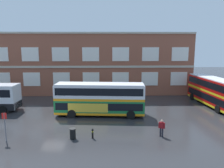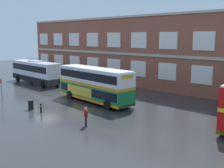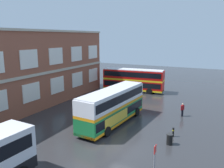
{
  "view_description": "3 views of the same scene",
  "coord_description": "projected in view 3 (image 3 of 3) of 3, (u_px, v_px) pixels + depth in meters",
  "views": [
    {
      "loc": [
        6.03,
        -23.88,
        8.88
      ],
      "look_at": [
        6.69,
        4.84,
        3.72
      ],
      "focal_mm": 35.8,
      "sensor_mm": 36.0,
      "label": 1
    },
    {
      "loc": [
        28.75,
        -18.54,
        7.7
      ],
      "look_at": [
        6.63,
        4.72,
        2.16
      ],
      "focal_mm": 44.06,
      "sensor_mm": 36.0,
      "label": 2
    },
    {
      "loc": [
        -17.52,
        -8.0,
        9.92
      ],
      "look_at": [
        7.12,
        4.36,
        4.23
      ],
      "focal_mm": 36.94,
      "sensor_mm": 36.0,
      "label": 3
    }
  ],
  "objects": [
    {
      "name": "ground_plane",
      "position": [
        101.0,
        144.0,
        21.73
      ],
      "size": [
        120.0,
        120.0,
        0.0
      ],
      "primitive_type": "plane",
      "color": "#2B2B2D"
    },
    {
      "name": "safety_bollard_west",
      "position": [
        173.0,
        132.0,
        23.16
      ],
      "size": [
        0.19,
        0.19,
        0.95
      ],
      "color": "black",
      "rests_on": "ground"
    },
    {
      "name": "double_decker_middle",
      "position": [
        133.0,
        80.0,
        42.31
      ],
      "size": [
        3.62,
        11.19,
        4.07
      ],
      "color": "red",
      "rests_on": "ground"
    },
    {
      "name": "waiting_passenger",
      "position": [
        182.0,
        109.0,
        29.04
      ],
      "size": [
        0.6,
        0.4,
        1.7
      ],
      "color": "black",
      "rests_on": "ground"
    },
    {
      "name": "bus_stand_flag",
      "position": [
        155.0,
        160.0,
        15.76
      ],
      "size": [
        0.44,
        0.1,
        2.7
      ],
      "color": "slate",
      "rests_on": "ground"
    },
    {
      "name": "station_litter_bin",
      "position": [
        170.0,
        139.0,
        21.49
      ],
      "size": [
        0.6,
        0.6,
        1.03
      ],
      "color": "black",
      "rests_on": "ground"
    },
    {
      "name": "double_decker_near",
      "position": [
        113.0,
        106.0,
        26.33
      ],
      "size": [
        11.16,
        3.45,
        4.07
      ],
      "color": "#197038",
      "rests_on": "ground"
    }
  ]
}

